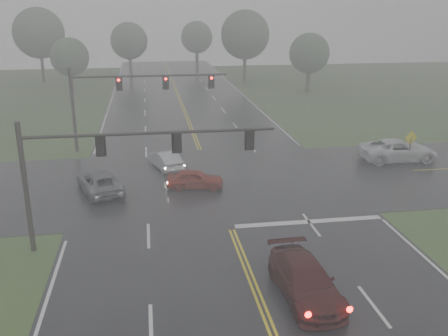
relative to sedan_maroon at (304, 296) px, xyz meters
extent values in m
cube|color=black|center=(-1.93, 12.84, 0.00)|extent=(18.00, 160.00, 0.02)
cube|color=black|center=(-1.93, 14.84, 0.00)|extent=(120.00, 14.00, 0.02)
cube|color=silver|center=(2.57, 7.24, 0.00)|extent=(8.50, 0.50, 0.01)
imported|color=#370B0A|center=(0.00, 0.00, 0.00)|extent=(2.39, 5.32, 1.52)
imported|color=maroon|center=(-3.24, 13.69, 0.00)|extent=(3.94, 2.08, 1.28)
imported|color=#ADB0B5|center=(-5.01, 18.27, 0.00)|extent=(2.58, 4.28, 1.33)
imported|color=#585A5F|center=(-9.46, 13.86, 0.00)|extent=(3.67, 5.38, 1.37)
imported|color=silver|center=(13.12, 17.42, 0.00)|extent=(6.11, 2.90, 1.68)
cylinder|color=black|center=(-12.13, 6.12, 3.29)|extent=(0.26, 0.26, 6.58)
cylinder|color=black|center=(-12.13, 6.12, 5.85)|extent=(0.16, 0.16, 0.73)
cylinder|color=black|center=(-6.03, 6.12, 5.80)|extent=(12.20, 0.16, 0.16)
cube|color=black|center=(-8.47, 6.12, 5.26)|extent=(0.31, 0.26, 0.96)
cube|color=black|center=(-8.47, 6.27, 5.26)|extent=(0.50, 0.03, 1.14)
cube|color=black|center=(-4.81, 6.12, 5.26)|extent=(0.31, 0.26, 0.96)
cube|color=black|center=(-4.81, 6.27, 5.26)|extent=(0.50, 0.03, 1.14)
cube|color=black|center=(-1.15, 6.12, 5.26)|extent=(0.31, 0.26, 0.96)
cube|color=black|center=(-1.15, 6.27, 5.26)|extent=(0.50, 0.03, 1.14)
cylinder|color=black|center=(-12.13, 23.92, 3.50)|extent=(0.27, 0.27, 7.00)
cylinder|color=black|center=(-12.13, 23.92, 6.22)|extent=(0.17, 0.17, 0.78)
cylinder|color=black|center=(-5.81, 23.92, 6.17)|extent=(12.63, 0.17, 0.17)
cube|color=black|center=(-8.34, 23.92, 5.59)|extent=(0.33, 0.27, 1.02)
cube|color=black|center=(-8.34, 24.07, 5.59)|extent=(0.53, 0.03, 1.21)
cylinder|color=#FF0C05|center=(-8.34, 23.76, 5.91)|extent=(0.21, 0.06, 0.21)
cube|color=black|center=(-4.55, 23.92, 5.59)|extent=(0.33, 0.27, 1.02)
cube|color=black|center=(-4.55, 24.07, 5.59)|extent=(0.53, 0.03, 1.21)
cylinder|color=#FF0C05|center=(-4.55, 23.76, 5.91)|extent=(0.21, 0.06, 0.21)
cube|color=black|center=(-0.76, 23.92, 5.59)|extent=(0.33, 0.27, 1.02)
cube|color=black|center=(-0.76, 24.07, 5.59)|extent=(0.53, 0.03, 1.21)
cylinder|color=#FF0C05|center=(-0.76, 23.76, 5.91)|extent=(0.21, 0.06, 0.21)
cylinder|color=black|center=(13.39, 16.20, 1.07)|extent=(0.07, 0.07, 2.15)
cube|color=yellow|center=(13.39, 16.23, 2.15)|extent=(1.11, 0.27, 1.13)
cylinder|color=#382F24|center=(-16.15, 53.25, 1.45)|extent=(0.49, 0.49, 2.90)
sphere|color=#384E34|center=(-16.15, 53.25, 5.00)|extent=(5.16, 5.16, 5.16)
cylinder|color=#382F24|center=(9.31, 60.45, 2.12)|extent=(0.55, 0.55, 4.23)
sphere|color=#384E34|center=(9.31, 60.45, 7.29)|extent=(7.52, 7.52, 7.52)
cylinder|color=#382F24|center=(-8.62, 69.51, 1.73)|extent=(0.50, 0.50, 3.46)
sphere|color=#384E34|center=(-8.62, 69.51, 5.95)|extent=(6.15, 6.15, 6.15)
cylinder|color=#382F24|center=(16.22, 49.73, 1.56)|extent=(0.58, 0.58, 3.11)
sphere|color=#384E34|center=(16.22, 49.73, 5.36)|extent=(5.53, 5.53, 5.53)
cylinder|color=#382F24|center=(-22.12, 65.33, 2.19)|extent=(0.49, 0.49, 4.37)
sphere|color=#384E34|center=(-22.12, 65.33, 7.53)|extent=(7.77, 7.77, 7.77)
cylinder|color=#382F24|center=(3.77, 79.58, 1.69)|extent=(0.62, 0.62, 3.38)
sphere|color=#384E34|center=(3.77, 79.58, 5.82)|extent=(6.01, 6.01, 6.01)
camera|label=1|loc=(-6.17, -17.54, 11.71)|focal=40.00mm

